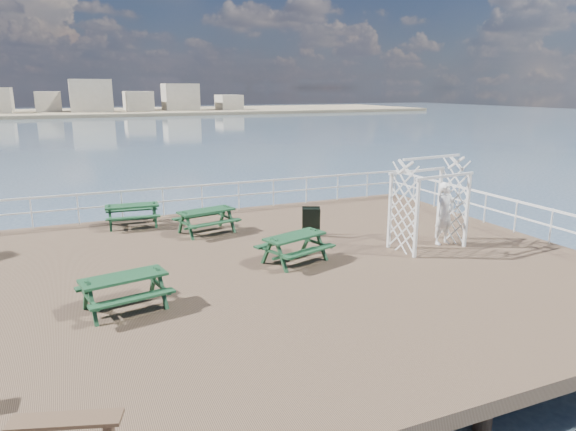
% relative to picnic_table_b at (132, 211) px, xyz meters
% --- Properties ---
extents(ground, '(18.00, 14.00, 0.30)m').
position_rel_picnic_table_b_xyz_m(ground, '(2.71, -5.80, -0.70)').
color(ground, brown).
rests_on(ground, ground).
extents(sea_backdrop, '(300.00, 300.00, 9.20)m').
position_rel_picnic_table_b_xyz_m(sea_backdrop, '(15.25, 128.27, -1.06)').
color(sea_backdrop, '#3B4F63').
rests_on(sea_backdrop, ground).
extents(railing, '(17.77, 13.76, 1.10)m').
position_rel_picnic_table_b_xyz_m(railing, '(2.64, -3.23, 0.32)').
color(railing, silver).
rests_on(railing, ground).
extents(picnic_table_b, '(1.87, 1.56, 0.86)m').
position_rel_picnic_table_b_xyz_m(picnic_table_b, '(0.00, 0.00, 0.00)').
color(picnic_table_b, '#153A1C').
rests_on(picnic_table_b, ground).
extents(picnic_table_c, '(2.09, 1.83, 0.88)m').
position_rel_picnic_table_b_xyz_m(picnic_table_c, '(2.14, -1.83, 0.01)').
color(picnic_table_c, '#153A1C').
rests_on(picnic_table_c, ground).
extents(picnic_table_d, '(2.01, 1.73, 0.86)m').
position_rel_picnic_table_b_xyz_m(picnic_table_d, '(-1.01, -7.06, 0.00)').
color(picnic_table_d, '#153A1C').
rests_on(picnic_table_d, ground).
extents(picnic_table_e, '(2.14, 1.92, 0.86)m').
position_rel_picnic_table_b_xyz_m(picnic_table_e, '(3.64, -5.64, 0.00)').
color(picnic_table_e, '#153A1C').
rests_on(picnic_table_e, ground).
extents(flat_bench_far, '(1.49, 0.77, 0.42)m').
position_rel_picnic_table_b_xyz_m(flat_bench_far, '(-2.21, -11.32, -0.24)').
color(flat_bench_far, brown).
rests_on(flat_bench_far, ground).
extents(trellis_arbor, '(2.33, 1.43, 2.74)m').
position_rel_picnic_table_b_xyz_m(trellis_arbor, '(7.84, -5.97, 0.67)').
color(trellis_arbor, silver).
rests_on(trellis_arbor, ground).
extents(sandwich_board, '(0.70, 0.62, 0.95)m').
position_rel_picnic_table_b_xyz_m(sandwich_board, '(5.18, -3.48, -0.09)').
color(sandwich_board, black).
rests_on(sandwich_board, ground).
extents(person, '(0.75, 0.54, 1.91)m').
position_rel_picnic_table_b_xyz_m(person, '(8.50, -5.90, 0.40)').
color(person, white).
rests_on(person, ground).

